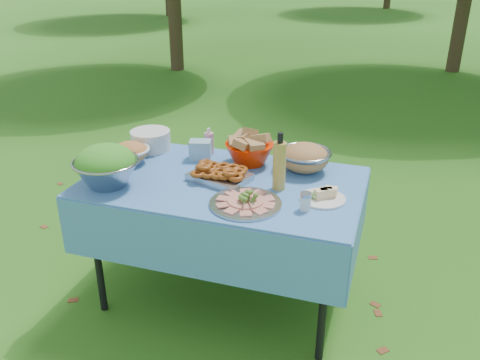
% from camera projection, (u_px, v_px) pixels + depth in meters
% --- Properties ---
extents(ground, '(80.00, 80.00, 0.00)m').
position_uv_depth(ground, '(225.00, 296.00, 3.02)').
color(ground, '#153D0B').
rests_on(ground, ground).
extents(picnic_table, '(1.46, 0.86, 0.76)m').
position_uv_depth(picnic_table, '(224.00, 242.00, 2.86)').
color(picnic_table, '#80B2F7').
rests_on(picnic_table, ground).
extents(salad_bowl, '(0.42, 0.42, 0.22)m').
position_uv_depth(salad_bowl, '(106.00, 166.00, 2.61)').
color(salad_bowl, '#94979D').
rests_on(salad_bowl, picnic_table).
extents(pasta_bowl_white, '(0.29, 0.29, 0.12)m').
position_uv_depth(pasta_bowl_white, '(130.00, 152.00, 2.91)').
color(pasta_bowl_white, silver).
rests_on(pasta_bowl_white, picnic_table).
extents(plate_stack, '(0.28, 0.28, 0.12)m').
position_uv_depth(plate_stack, '(151.00, 140.00, 3.10)').
color(plate_stack, silver).
rests_on(plate_stack, picnic_table).
extents(wipes_box, '(0.14, 0.12, 0.11)m').
position_uv_depth(wipes_box, '(200.00, 150.00, 2.96)').
color(wipes_box, '#86B1CC').
rests_on(wipes_box, picnic_table).
extents(sanitizer_bottle, '(0.06, 0.06, 0.16)m').
position_uv_depth(sanitizer_bottle, '(209.00, 141.00, 3.03)').
color(sanitizer_bottle, pink).
rests_on(sanitizer_bottle, picnic_table).
extents(bread_bowl, '(0.32, 0.32, 0.19)m').
position_uv_depth(bread_bowl, '(250.00, 148.00, 2.88)').
color(bread_bowl, red).
rests_on(bread_bowl, picnic_table).
extents(pasta_bowl_steel, '(0.34, 0.34, 0.15)m').
position_uv_depth(pasta_bowl_steel, '(305.00, 157.00, 2.80)').
color(pasta_bowl_steel, '#94979D').
rests_on(pasta_bowl_steel, picnic_table).
extents(fried_tray, '(0.35, 0.29, 0.07)m').
position_uv_depth(fried_tray, '(220.00, 174.00, 2.69)').
color(fried_tray, '#A7A8AB').
rests_on(fried_tray, picnic_table).
extents(charcuterie_platter, '(0.36, 0.36, 0.08)m').
position_uv_depth(charcuterie_platter, '(246.00, 197.00, 2.44)').
color(charcuterie_platter, '#A8ABAF').
rests_on(charcuterie_platter, picnic_table).
extents(oil_bottle, '(0.08, 0.08, 0.30)m').
position_uv_depth(oil_bottle, '(279.00, 161.00, 2.55)').
color(oil_bottle, '#B3933B').
rests_on(oil_bottle, picnic_table).
extents(cheese_plate, '(0.30, 0.30, 0.06)m').
position_uv_depth(cheese_plate, '(323.00, 194.00, 2.49)').
color(cheese_plate, silver).
rests_on(cheese_plate, picnic_table).
extents(shaker, '(0.07, 0.07, 0.09)m').
position_uv_depth(shaker, '(306.00, 201.00, 2.39)').
color(shaker, silver).
rests_on(shaker, picnic_table).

